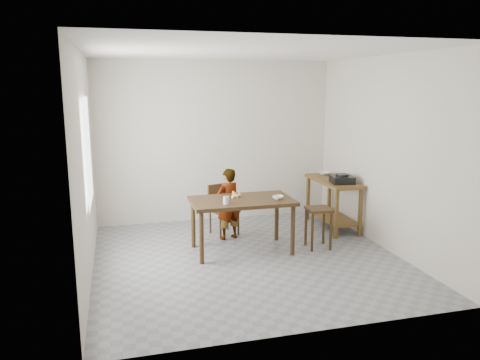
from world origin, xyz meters
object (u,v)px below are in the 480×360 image
object	(u,v)px
dining_table	(242,225)
dining_chair	(224,210)
child	(228,204)
prep_counter	(333,204)
stool	(318,228)

from	to	relation	value
dining_table	dining_chair	xyz separation A→B (m)	(-0.07, 0.81, 0.01)
dining_table	child	xyz separation A→B (m)	(-0.06, 0.58, 0.17)
dining_table	child	bearing A→B (deg)	95.77
prep_counter	stool	bearing A→B (deg)	-126.81
dining_table	dining_chair	bearing A→B (deg)	94.58
child	stool	world-z (taller)	child
dining_table	stool	xyz separation A→B (m)	(1.09, -0.14, -0.08)
child	dining_chair	distance (m)	0.28
prep_counter	stool	size ratio (longest dim) A/B	2.05
dining_chair	stool	size ratio (longest dim) A/B	1.32
dining_table	prep_counter	world-z (taller)	prep_counter
dining_table	stool	bearing A→B (deg)	-7.22
dining_chair	dining_table	bearing A→B (deg)	-102.87
dining_table	child	distance (m)	0.60
prep_counter	child	xyz separation A→B (m)	(-1.78, -0.12, 0.14)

